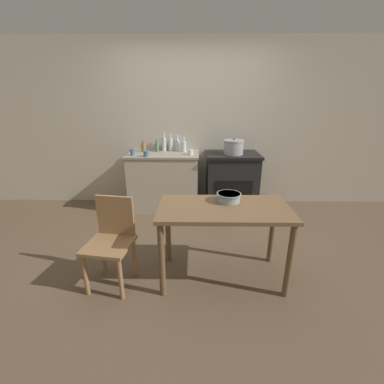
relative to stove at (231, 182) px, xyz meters
The scene contains 18 objects.
ground_plane 1.45m from the stove, 116.04° to the right, with size 14.00×14.00×0.00m, color brown.
wall_back 1.08m from the stove, 150.10° to the left, with size 8.00×0.07×2.55m.
counter_cabinet 1.06m from the stove, behind, with size 1.09×0.62×0.89m.
stove is the anchor object (origin of this frame).
work_table 1.75m from the stove, 99.91° to the right, with size 1.19×0.63×0.75m.
chair 2.23m from the stove, 126.72° to the right, with size 0.45×0.45×0.83m.
flour_sack 0.61m from the stove, 77.32° to the right, with size 0.24×0.17×0.34m, color beige.
stock_pot 0.56m from the stove, 92.24° to the right, with size 0.30×0.30×0.23m.
mixing_bowl_large 1.64m from the stove, 98.77° to the right, with size 0.23×0.23×0.08m.
bottle_far_left 1.23m from the stove, 167.08° to the left, with size 0.07×0.07×0.29m.
bottle_left 1.49m from the stove, behind, with size 0.07×0.07×0.18m.
bottle_mid_left 1.04m from the stove, 163.73° to the left, with size 0.07×0.07×0.25m.
bottle_center_left 1.30m from the stove, behind, with size 0.06×0.06×0.20m.
bottle_center 1.13m from the stove, 165.66° to the left, with size 0.07×0.07×0.27m.
bottle_center_right 0.94m from the stove, 166.30° to the left, with size 0.08×0.08×0.22m.
cup_mid_right 1.57m from the stove, behind, with size 0.07×0.07×0.10m, color #4C6B99.
cup_right 1.38m from the stove, behind, with size 0.09×0.09×0.08m, color #4C6B99.
cup_far_right 0.80m from the stove, behind, with size 0.08×0.08×0.08m, color silver.
Camera 1 is at (0.05, -2.62, 1.66)m, focal length 24.00 mm.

